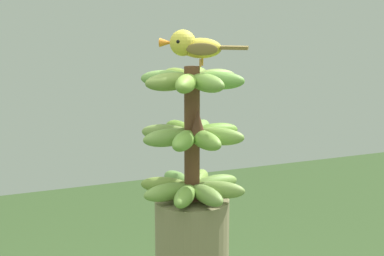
# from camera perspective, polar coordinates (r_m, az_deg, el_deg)

# --- Properties ---
(banana_bunch) EXTENTS (0.27, 0.27, 0.34)m
(banana_bunch) POSITION_cam_1_polar(r_m,az_deg,el_deg) (1.57, 0.01, -0.58)
(banana_bunch) COLOR brown
(banana_bunch) RESTS_ON banana_tree
(perched_bird) EXTENTS (0.13, 0.20, 0.09)m
(perched_bird) POSITION_cam_1_polar(r_m,az_deg,el_deg) (1.55, 0.08, 7.37)
(perched_bird) COLOR #C68933
(perched_bird) RESTS_ON banana_bunch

